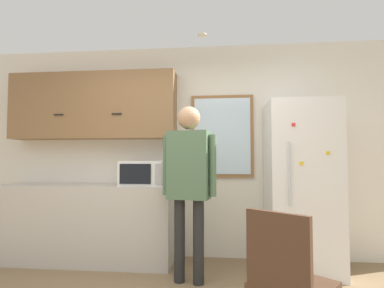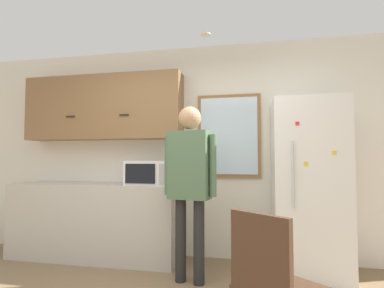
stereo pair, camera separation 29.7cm
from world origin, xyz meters
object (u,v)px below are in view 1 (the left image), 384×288
Objects in this scene: microwave at (144,173)px; person at (189,174)px; refrigerator at (301,186)px; chair at (287,277)px.

microwave is 0.75m from person.
refrigerator is (1.22, 0.45, -0.15)m from person.
refrigerator reaches higher than microwave.
refrigerator is at bearing -69.46° from chair.
person reaches higher than chair.
chair is (-0.48, -1.51, -0.44)m from refrigerator.
microwave is 2.11m from chair.
refrigerator is at bearing -0.51° from microwave.
person is 0.95× the size of refrigerator.
refrigerator is 1.65m from chair.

